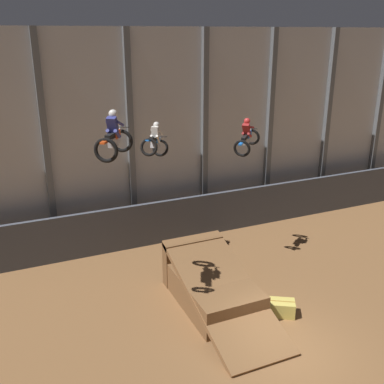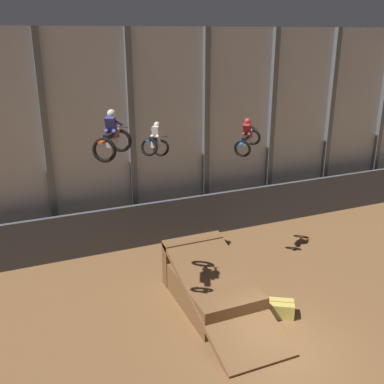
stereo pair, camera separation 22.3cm
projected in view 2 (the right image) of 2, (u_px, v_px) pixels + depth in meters
ground_plane at (282, 350)px, 14.47m from camera, size 60.00×60.00×0.00m
arena_back_wall at (169, 135)px, 21.76m from camera, size 32.00×0.40×9.92m
lower_barrier at (180, 219)px, 21.92m from camera, size 31.36×0.20×2.12m
dirt_ramp at (211, 286)px, 16.90m from camera, size 2.47×5.93×2.02m
rider_bike_left_air at (112, 138)px, 13.38m from camera, size 1.46×1.69×1.46m
rider_bike_center_air at (156, 142)px, 18.56m from camera, size 1.60×1.74×1.61m
rider_bike_right_air at (247, 138)px, 18.85m from camera, size 1.67×1.62×1.55m
hay_bale_trackside at (281, 309)px, 16.16m from camera, size 1.08×0.98×0.57m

